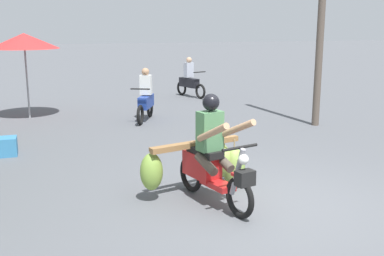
# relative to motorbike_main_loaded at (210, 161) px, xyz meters

# --- Properties ---
(ground_plane) EXTENTS (120.00, 120.00, 0.00)m
(ground_plane) POSITION_rel_motorbike_main_loaded_xyz_m (0.68, -0.67, -0.54)
(ground_plane) COLOR #56595E
(motorbike_main_loaded) EXTENTS (1.72, 1.94, 1.58)m
(motorbike_main_loaded) POSITION_rel_motorbike_main_loaded_xyz_m (0.00, 0.00, 0.00)
(motorbike_main_loaded) COLOR black
(motorbike_main_loaded) RESTS_ON ground
(motorbike_distant_ahead_left) EXTENTS (0.72, 1.55, 1.40)m
(motorbike_distant_ahead_left) POSITION_rel_motorbike_main_loaded_xyz_m (2.68, 9.53, 0.03)
(motorbike_distant_ahead_left) COLOR black
(motorbike_distant_ahead_left) RESTS_ON ground
(motorbike_distant_ahead_right) EXTENTS (0.84, 1.49, 1.40)m
(motorbike_distant_ahead_right) POSITION_rel_motorbike_main_loaded_xyz_m (0.30, 5.87, 0.03)
(motorbike_distant_ahead_right) COLOR black
(motorbike_distant_ahead_right) RESTS_ON ground
(market_umbrella_near_shop) EXTENTS (1.84, 1.84, 2.29)m
(market_umbrella_near_shop) POSITION_rel_motorbike_main_loaded_xyz_m (-2.68, 7.15, 1.55)
(market_umbrella_near_shop) COLOR #99999E
(market_umbrella_near_shop) RESTS_ON ground
(produce_crate) EXTENTS (0.56, 0.40, 0.36)m
(produce_crate) POSITION_rel_motorbike_main_loaded_xyz_m (-3.13, 3.29, -0.36)
(produce_crate) COLOR teal
(produce_crate) RESTS_ON ground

